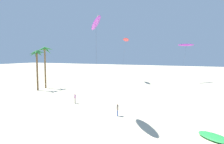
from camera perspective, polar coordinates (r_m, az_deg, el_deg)
The scene contains 8 objects.
palm_tree_0 at distance 52.22m, azimuth -18.23°, elevation 4.52°, with size 4.48×4.42×10.07m.
palm_tree_1 at distance 49.47m, azimuth -20.20°, elevation 3.74°, with size 3.57×3.61×9.20m.
flying_kite_0 at distance 25.34m, azimuth -4.51°, elevation 13.37°, with size 4.34×5.62×12.84m.
flying_kite_3 at distance 61.72m, azimuth 3.88°, elevation 8.98°, with size 4.35×8.19×13.23m.
flying_kite_4 at distance 65.36m, azimuth 19.99°, elevation 7.11°, with size 4.80×10.94×11.55m.
grounded_kite_0 at distance 23.11m, azimuth 26.71°, elevation -15.94°, with size 3.86×3.58×0.36m.
person_near_right at distance 27.71m, azimuth 1.56°, elevation -10.34°, with size 0.29×0.48×1.68m.
person_far_watcher at distance 35.07m, azimuth -10.27°, elevation -7.16°, with size 0.31×0.47×1.68m.
Camera 1 is at (10.64, -3.71, 8.20)m, focal length 32.81 mm.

